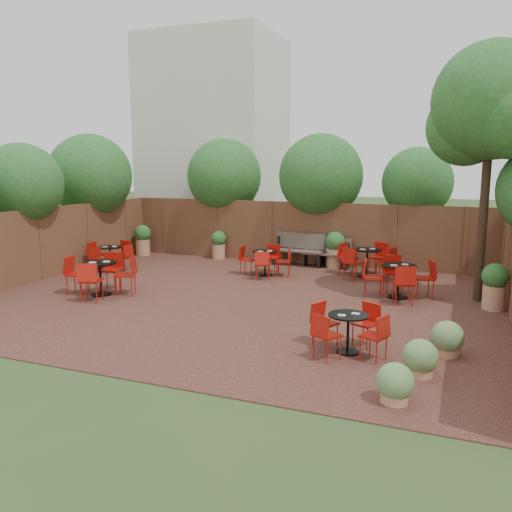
% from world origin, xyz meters
% --- Properties ---
extents(ground, '(80.00, 80.00, 0.00)m').
position_xyz_m(ground, '(0.00, 0.00, 0.00)').
color(ground, '#354F23').
rests_on(ground, ground).
extents(courtyard_paving, '(12.00, 10.00, 0.02)m').
position_xyz_m(courtyard_paving, '(0.00, 0.00, 0.01)').
color(courtyard_paving, '#371C16').
rests_on(courtyard_paving, ground).
extents(fence_back, '(12.00, 0.08, 2.00)m').
position_xyz_m(fence_back, '(0.00, 5.00, 1.00)').
color(fence_back, brown).
rests_on(fence_back, ground).
extents(fence_left, '(0.08, 10.00, 2.00)m').
position_xyz_m(fence_left, '(-6.00, 0.00, 1.00)').
color(fence_left, brown).
rests_on(fence_left, ground).
extents(neighbour_building, '(5.00, 4.00, 8.00)m').
position_xyz_m(neighbour_building, '(-4.50, 8.00, 4.00)').
color(neighbour_building, silver).
rests_on(neighbour_building, ground).
extents(overhang_foliage, '(15.63, 10.61, 2.72)m').
position_xyz_m(overhang_foliage, '(-2.23, 3.23, 2.74)').
color(overhang_foliage, '#205B1D').
rests_on(overhang_foliage, ground).
extents(courtyard_tree, '(2.78, 2.68, 5.90)m').
position_xyz_m(courtyard_tree, '(5.32, 1.96, 4.41)').
color(courtyard_tree, black).
rests_on(courtyard_tree, courtyard_paving).
extents(park_bench_left, '(1.49, 0.50, 0.91)m').
position_xyz_m(park_bench_left, '(0.99, 4.62, 0.49)').
color(park_bench_left, brown).
rests_on(park_bench_left, courtyard_paving).
extents(park_bench_right, '(1.68, 0.66, 1.01)m').
position_xyz_m(park_bench_right, '(0.10, 4.63, 0.54)').
color(park_bench_right, brown).
rests_on(park_bench_right, courtyard_paving).
extents(bistro_tables, '(10.15, 7.82, 0.95)m').
position_xyz_m(bistro_tables, '(0.13, 1.14, 0.47)').
color(bistro_tables, black).
rests_on(bistro_tables, courtyard_paving).
extents(planters, '(11.77, 3.98, 1.12)m').
position_xyz_m(planters, '(-0.23, 3.75, 0.59)').
color(planters, tan).
rests_on(planters, courtyard_paving).
extents(low_shrubs, '(1.12, 2.69, 0.60)m').
position_xyz_m(low_shrubs, '(4.51, -3.15, 0.30)').
color(low_shrubs, tan).
rests_on(low_shrubs, courtyard_paving).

